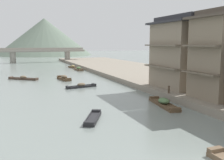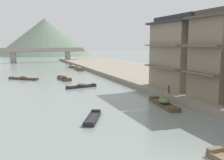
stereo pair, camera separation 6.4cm
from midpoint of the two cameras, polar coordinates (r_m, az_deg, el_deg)
riverbank_right at (r=45.84m, az=10.92°, el=0.94°), size 18.00×110.00×0.73m
boat_moored_nearest at (r=45.42m, az=-19.51°, el=0.36°), size 4.83×4.16×0.69m
boat_moored_second at (r=25.43m, az=11.77°, el=-5.20°), size 1.90×5.40×0.79m
boat_moored_third at (r=20.53m, az=-4.35°, el=-8.69°), size 2.45×3.71×0.39m
boat_moored_far at (r=58.27m, az=-7.55°, el=2.50°), size 1.18×4.67×0.82m
boat_midriver_drifting at (r=43.26m, az=-10.83°, el=0.44°), size 1.81×4.40×0.85m
boat_midriver_upstream at (r=63.98m, az=-8.84°, el=2.98°), size 1.74×3.90×0.74m
boat_upstream_distant at (r=35.37m, az=-6.96°, el=-1.35°), size 4.47×1.74×0.66m
house_waterfront_second at (r=27.02m, az=24.07°, el=5.29°), size 6.17×5.42×8.74m
house_waterfront_tall at (r=31.86m, az=14.77°, el=6.06°), size 5.22×7.60×8.74m
mooring_post_dock_mid at (r=28.10m, az=12.90°, el=-2.14°), size 0.20×0.20×0.81m
stone_bridge at (r=85.48m, az=-15.82°, el=6.02°), size 28.80×2.40×4.75m
hill_far_west at (r=140.17m, az=-15.00°, el=9.52°), size 49.72×49.72×19.44m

